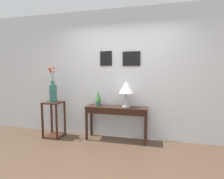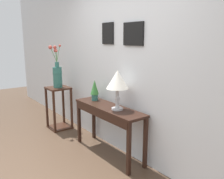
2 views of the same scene
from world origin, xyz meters
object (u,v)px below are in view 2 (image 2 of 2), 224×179
Objects in this scene: table_lamp at (117,81)px; potted_plant_on_console at (95,89)px; console_table at (107,114)px; flower_vase_tall at (57,74)px; pedestal_stand_left at (59,108)px.

potted_plant_on_console is at bearing 176.66° from table_lamp.
console_table is 4.04× the size of potted_plant_on_console.
flower_vase_tall is (-1.41, -0.11, 0.43)m from console_table.
flower_vase_tall is at bearing -175.48° from table_lamp.
flower_vase_tall is (-1.62, -0.13, -0.07)m from table_lamp.
table_lamp is 1.62m from flower_vase_tall.
table_lamp is 0.69× the size of flower_vase_tall.
table_lamp is 0.67× the size of pedestal_stand_left.
console_table is at bearing -173.75° from table_lamp.
pedestal_stand_left is (-1.61, -0.13, -0.72)m from table_lamp.
console_table is 1.66× the size of flower_vase_tall.
pedestal_stand_left is at bearing 56.72° from flower_vase_tall.
table_lamp is 1.67× the size of potted_plant_on_console.
console_table is 0.50m from potted_plant_on_console.
flower_vase_tall is (-0.00, -0.00, 0.65)m from pedestal_stand_left.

